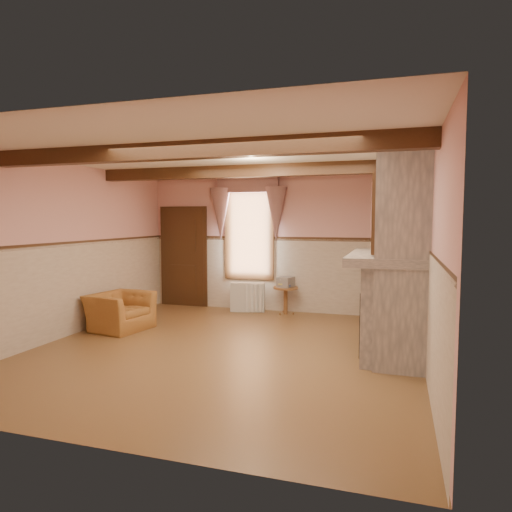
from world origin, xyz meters
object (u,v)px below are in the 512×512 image
(side_table, at_px, (286,300))
(radiator, at_px, (248,297))
(armchair, at_px, (120,311))
(bowl, at_px, (388,251))
(mantel_clock, at_px, (389,244))
(oil_lamp, at_px, (389,242))

(side_table, distance_m, radiator, 0.80)
(armchair, relative_size, bowl, 2.76)
(side_table, bearing_deg, radiator, 179.96)
(bowl, height_order, mantel_clock, mantel_clock)
(side_table, distance_m, mantel_clock, 2.73)
(side_table, height_order, radiator, radiator)
(radiator, distance_m, bowl, 3.79)
(radiator, height_order, oil_lamp, oil_lamp)
(radiator, relative_size, mantel_clock, 2.92)
(oil_lamp, bearing_deg, side_table, 142.39)
(armchair, height_order, radiator, armchair)
(oil_lamp, bearing_deg, bowl, -90.00)
(radiator, relative_size, bowl, 1.99)
(armchair, bearing_deg, bowl, -82.73)
(bowl, relative_size, mantel_clock, 1.47)
(armchair, relative_size, mantel_clock, 4.05)
(radiator, distance_m, mantel_clock, 3.36)
(side_table, bearing_deg, mantel_clock, -35.12)
(mantel_clock, bearing_deg, side_table, 144.88)
(armchair, height_order, mantel_clock, mantel_clock)
(bowl, height_order, oil_lamp, oil_lamp)
(mantel_clock, bearing_deg, oil_lamp, -90.00)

